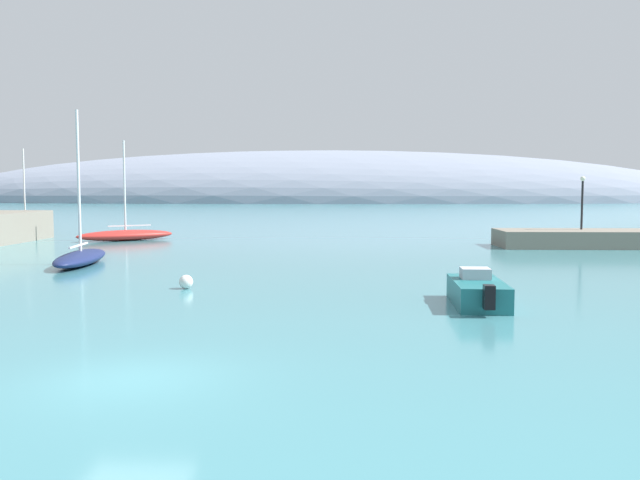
# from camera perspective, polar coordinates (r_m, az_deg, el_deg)

# --- Properties ---
(water) EXTENTS (600.00, 600.00, 0.00)m
(water) POSITION_cam_1_polar(r_m,az_deg,el_deg) (15.77, -15.94, -11.44)
(water) COLOR teal
(water) RESTS_ON ground
(breakwater_rocks) EXTENTS (19.63, 4.81, 1.24)m
(breakwater_rocks) POSITION_cam_1_polar(r_m,az_deg,el_deg) (53.57, 25.37, 0.11)
(breakwater_rocks) COLOR gray
(breakwater_rocks) RESTS_ON ground
(distant_ridge) EXTENTS (256.90, 68.35, 33.21)m
(distant_ridge) POSITION_cam_1_polar(r_m,az_deg,el_deg) (217.23, 0.06, 3.32)
(distant_ridge) COLOR gray
(distant_ridge) RESTS_ON ground
(sailboat_red_near_shore) EXTENTS (7.69, 6.22, 8.19)m
(sailboat_red_near_shore) POSITION_cam_1_polar(r_m,az_deg,el_deg) (56.85, -16.38, 0.45)
(sailboat_red_near_shore) COLOR red
(sailboat_red_near_shore) RESTS_ON water
(sailboat_navy_mid_mooring) EXTENTS (2.87, 7.99, 8.63)m
(sailboat_navy_mid_mooring) POSITION_cam_1_polar(r_m,az_deg,el_deg) (39.59, -19.89, -1.35)
(sailboat_navy_mid_mooring) COLOR navy
(sailboat_navy_mid_mooring) RESTS_ON water
(sailboat_yellow_end_of_line) EXTENTS (4.71, 5.76, 7.80)m
(sailboat_yellow_end_of_line) POSITION_cam_1_polar(r_m,az_deg,el_deg) (64.54, -23.98, 0.67)
(sailboat_yellow_end_of_line) COLOR yellow
(sailboat_yellow_end_of_line) RESTS_ON water
(motorboat_teal_foreground) EXTENTS (1.94, 4.65, 1.30)m
(motorboat_teal_foreground) POSITION_cam_1_polar(r_m,az_deg,el_deg) (25.07, 13.40, -4.35)
(motorboat_teal_foreground) COLOR #1E6B70
(motorboat_teal_foreground) RESTS_ON water
(mooring_buoy_white) EXTENTS (0.59, 0.59, 0.59)m
(mooring_buoy_white) POSITION_cam_1_polar(r_m,az_deg,el_deg) (28.92, -11.45, -3.54)
(mooring_buoy_white) COLOR silver
(mooring_buoy_white) RESTS_ON water
(harbor_lamp_post) EXTENTS (0.36, 0.36, 3.94)m
(harbor_lamp_post) POSITION_cam_1_polar(r_m,az_deg,el_deg) (52.77, 21.64, 3.51)
(harbor_lamp_post) COLOR black
(harbor_lamp_post) RESTS_ON breakwater_rocks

